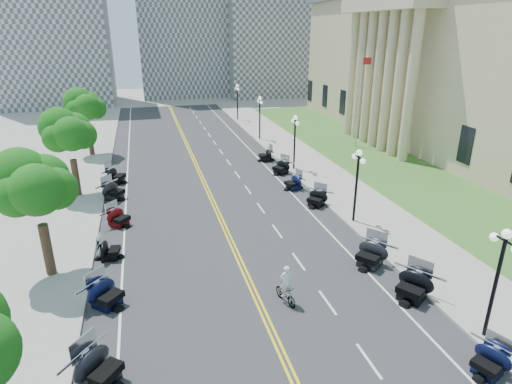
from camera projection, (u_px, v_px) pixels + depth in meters
ground at (244, 269)px, 23.36m from camera, size 160.00×160.00×0.00m
road at (213, 202)px, 32.39m from camera, size 16.00×90.00×0.01m
centerline_yellow_a at (212, 202)px, 32.36m from camera, size 0.12×90.00×0.00m
centerline_yellow_b at (215, 202)px, 32.42m from camera, size 0.12×90.00×0.00m
edge_line_north at (293, 194)px, 33.92m from camera, size 0.12×90.00×0.00m
edge_line_south at (126, 211)px, 30.85m from camera, size 0.12×90.00×0.00m
lane_dash_4 at (369, 361)px, 16.90m from camera, size 0.12×2.00×0.00m
lane_dash_5 at (327, 302)px, 20.51m from camera, size 0.12×2.00×0.00m
lane_dash_6 at (299, 261)px, 24.13m from camera, size 0.12×2.00×0.00m
lane_dash_7 at (277, 231)px, 27.74m from camera, size 0.12×2.00×0.00m
lane_dash_8 at (261, 208)px, 31.35m from camera, size 0.12×2.00×0.00m
lane_dash_9 at (248, 190)px, 34.96m from camera, size 0.12×2.00×0.00m
lane_dash_10 at (237, 175)px, 38.58m from camera, size 0.12×2.00×0.00m
lane_dash_11 at (228, 162)px, 42.19m from camera, size 0.12×2.00×0.00m
lane_dash_12 at (221, 152)px, 45.80m from camera, size 0.12×2.00×0.00m
lane_dash_13 at (215, 143)px, 49.41m from camera, size 0.12×2.00×0.00m
lane_dash_14 at (209, 135)px, 53.03m from camera, size 0.12×2.00×0.00m
lane_dash_15 at (205, 128)px, 56.64m from camera, size 0.12×2.00×0.00m
lane_dash_16 at (200, 122)px, 60.25m from camera, size 0.12×2.00×0.00m
lane_dash_17 at (197, 117)px, 63.86m from camera, size 0.12×2.00×0.00m
lane_dash_18 at (193, 112)px, 67.48m from camera, size 0.12×2.00×0.00m
lane_dash_19 at (190, 108)px, 71.09m from camera, size 0.12×2.00×0.00m
sidewalk_north at (340, 189)px, 34.89m from camera, size 5.00×90.00×0.15m
sidewalk_south at (64, 216)px, 29.85m from camera, size 5.00×90.00×0.15m
lawn at (369, 157)px, 43.80m from camera, size 9.00×60.00×0.10m
civic_building at (476, 62)px, 47.74m from camera, size 26.00×51.00×17.80m
distant_block_a at (50, 25)px, 70.41m from camera, size 18.00×14.00×26.00m
distant_block_b at (180, 14)px, 80.40m from camera, size 16.00×12.00×30.00m
distant_block_c at (276, 36)px, 83.43m from camera, size 20.00×14.00×22.00m
street_lamp_1 at (495, 285)px, 17.27m from camera, size 0.50×1.20×4.90m
street_lamp_2 at (356, 187)px, 28.11m from camera, size 0.50×1.20×4.90m
street_lamp_3 at (295, 143)px, 38.95m from camera, size 0.50×1.20×4.90m
street_lamp_4 at (260, 118)px, 49.79m from camera, size 0.50×1.20×4.90m
street_lamp_5 at (237, 102)px, 60.63m from camera, size 0.50×1.20×4.90m
flagpole at (359, 102)px, 45.77m from camera, size 1.10×0.20×10.00m
tree_2 at (36, 192)px, 21.08m from camera, size 4.80×4.80×9.20m
tree_3 at (70, 137)px, 31.92m from camera, size 4.80×4.80×9.20m
tree_4 at (86, 110)px, 42.75m from camera, size 4.80×4.80×9.20m
motorcycle_n_3 at (490, 360)px, 16.07m from camera, size 2.32×2.32×1.24m
motorcycle_n_4 at (413, 285)px, 20.54m from camera, size 3.08×3.08×1.55m
motorcycle_n_5 at (371, 253)px, 23.47m from camera, size 3.07×3.07×1.54m
motorcycle_n_7 at (317, 197)px, 31.53m from camera, size 2.69×2.69×1.34m
motorcycle_n_8 at (293, 182)px, 34.81m from camera, size 2.18×2.18×1.30m
motorcycle_n_9 at (281, 167)px, 38.60m from camera, size 2.66×2.66×1.36m
motorcycle_n_10 at (266, 155)px, 42.36m from camera, size 1.93×1.93×1.34m
motorcycle_s_4 at (99, 366)px, 15.59m from camera, size 3.08×3.08×1.53m
motorcycle_s_5 at (106, 293)px, 20.04m from camera, size 2.90×2.90×1.44m
motorcycle_s_6 at (109, 249)px, 24.24m from camera, size 1.97×1.97×1.23m
motorcycle_s_7 at (119, 217)px, 28.33m from camera, size 2.66×2.66×1.32m
motorcycle_s_8 at (113, 190)px, 32.76m from camera, size 2.97×2.97×1.48m
motorcycle_s_9 at (116, 175)px, 36.20m from camera, size 2.81×2.81×1.49m
bicycle at (286, 294)px, 20.35m from camera, size 0.89×1.65×0.95m
cyclist_rider at (286, 270)px, 19.89m from camera, size 0.60×0.40×1.65m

